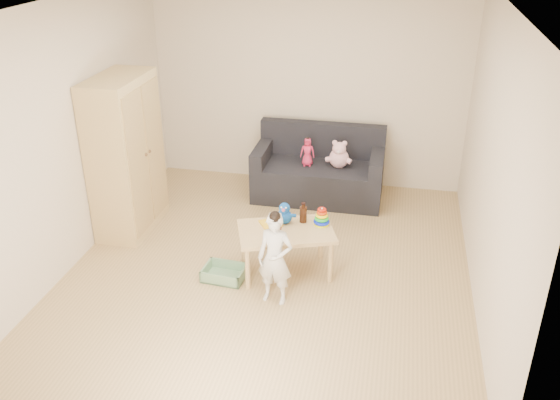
% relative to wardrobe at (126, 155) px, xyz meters
% --- Properties ---
extents(room, '(4.50, 4.50, 4.50)m').
position_rel_wardrobe_xyz_m(room, '(1.75, -0.55, 0.42)').
color(room, tan).
rests_on(room, ground).
extents(wardrobe, '(0.49, 0.98, 1.76)m').
position_rel_wardrobe_xyz_m(wardrobe, '(0.00, 0.00, 0.00)').
color(wardrobe, tan).
rests_on(wardrobe, ground).
extents(sofa, '(1.60, 0.80, 0.45)m').
position_rel_wardrobe_xyz_m(sofa, '(1.98, 1.19, -0.65)').
color(sofa, black).
rests_on(sofa, ground).
extents(play_table, '(1.07, 0.86, 0.49)m').
position_rel_wardrobe_xyz_m(play_table, '(1.92, -0.61, -0.63)').
color(play_table, '#DEB379').
rests_on(play_table, ground).
extents(storage_bin, '(0.43, 0.34, 0.12)m').
position_rel_wardrobe_xyz_m(storage_bin, '(1.34, -0.85, -0.82)').
color(storage_bin, gray).
rests_on(storage_bin, ground).
extents(toddler, '(0.35, 0.26, 0.89)m').
position_rel_wardrobe_xyz_m(toddler, '(1.92, -1.10, -0.44)').
color(toddler, silver).
rests_on(toddler, ground).
extents(pink_bear, '(0.32, 0.29, 0.29)m').
position_rel_wardrobe_xyz_m(pink_bear, '(2.24, 1.15, -0.28)').
color(pink_bear, '#FFBBCC').
rests_on(pink_bear, sofa).
extents(doll, '(0.19, 0.13, 0.35)m').
position_rel_wardrobe_xyz_m(doll, '(1.85, 1.13, -0.25)').
color(doll, '#EA2B5A').
rests_on(doll, sofa).
extents(ring_stacker, '(0.16, 0.16, 0.19)m').
position_rel_wardrobe_xyz_m(ring_stacker, '(2.25, -0.43, -0.32)').
color(ring_stacker, '#ECFE0D').
rests_on(ring_stacker, play_table).
extents(brown_bottle, '(0.07, 0.07, 0.21)m').
position_rel_wardrobe_xyz_m(brown_bottle, '(2.06, -0.41, -0.30)').
color(brown_bottle, black).
rests_on(brown_bottle, play_table).
extents(blue_plush, '(0.24, 0.23, 0.23)m').
position_rel_wardrobe_xyz_m(blue_plush, '(1.88, -0.47, -0.28)').
color(blue_plush, blue).
rests_on(blue_plush, play_table).
extents(wooden_figure, '(0.06, 0.05, 0.11)m').
position_rel_wardrobe_xyz_m(wooden_figure, '(1.87, -0.68, -0.33)').
color(wooden_figure, brown).
rests_on(wooden_figure, play_table).
extents(yellow_book, '(0.27, 0.27, 0.01)m').
position_rel_wardrobe_xyz_m(yellow_book, '(1.75, -0.52, -0.38)').
color(yellow_book, yellow).
rests_on(yellow_book, play_table).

